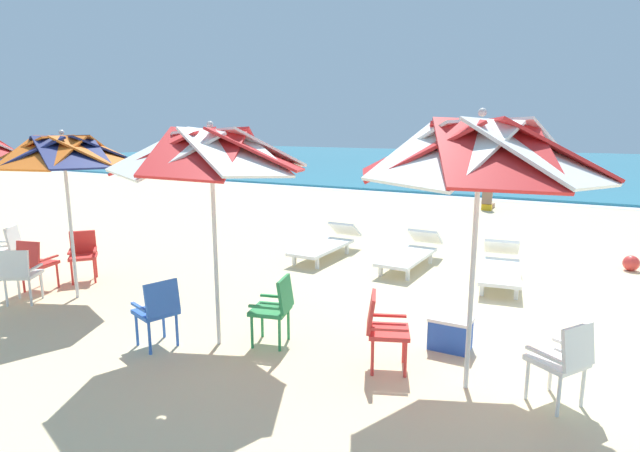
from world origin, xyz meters
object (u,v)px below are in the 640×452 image
at_px(beach_umbrella_2, 63,153).
at_px(sun_lounger_1, 500,267).
at_px(sun_lounger_3, 327,244).
at_px(beachgoer_seated, 488,201).
at_px(cooler_box, 450,333).
at_px(beach_ball, 631,263).
at_px(plastic_chair_5, 20,272).
at_px(plastic_chair_0, 383,327).
at_px(plastic_chair_2, 158,309).
at_px(plastic_chair_3, 275,306).
at_px(beach_umbrella_0, 480,152).
at_px(plastic_chair_4, 36,262).
at_px(plastic_chair_1, 564,358).
at_px(plastic_chair_8, 7,247).
at_px(sun_lounger_2, 411,253).
at_px(plastic_chair_6, 83,253).
at_px(beach_umbrella_1, 211,153).

bearing_deg(beach_umbrella_2, sun_lounger_1, 34.46).
bearing_deg(sun_lounger_3, beachgoer_seated, 76.62).
distance_m(cooler_box, beach_ball, 5.42).
bearing_deg(plastic_chair_5, sun_lounger_3, 58.83).
bearing_deg(sun_lounger_1, cooler_box, -92.10).
xyz_separation_m(plastic_chair_0, cooler_box, (0.55, 0.86, -0.30)).
distance_m(plastic_chair_2, sun_lounger_3, 4.80).
relative_size(plastic_chair_3, sun_lounger_1, 0.39).
bearing_deg(plastic_chair_3, plastic_chair_2, -148.41).
relative_size(beach_umbrella_0, plastic_chair_4, 3.27).
relative_size(plastic_chair_1, beachgoer_seated, 0.94).
xyz_separation_m(plastic_chair_2, plastic_chair_3, (1.21, 0.74, 0.00)).
relative_size(plastic_chair_2, plastic_chair_8, 1.00).
bearing_deg(plastic_chair_2, beach_umbrella_2, 163.90).
xyz_separation_m(plastic_chair_2, beach_umbrella_2, (-2.52, 0.73, 1.78)).
relative_size(beach_umbrella_2, sun_lounger_1, 1.18).
relative_size(plastic_chair_0, beach_umbrella_2, 0.33).
distance_m(beach_umbrella_0, cooler_box, 2.41).
height_order(plastic_chair_5, beachgoer_seated, beachgoer_seated).
bearing_deg(cooler_box, plastic_chair_2, -152.65).
distance_m(beach_umbrella_2, beach_ball, 10.02).
distance_m(beach_umbrella_0, beachgoer_seated, 12.14).
height_order(plastic_chair_1, sun_lounger_2, plastic_chair_1).
relative_size(plastic_chair_6, beachgoer_seated, 0.94).
height_order(plastic_chair_0, beach_umbrella_1, beach_umbrella_1).
xyz_separation_m(plastic_chair_1, beach_ball, (0.92, 5.74, -0.35)).
height_order(sun_lounger_3, beachgoer_seated, beachgoer_seated).
bearing_deg(plastic_chair_0, plastic_chair_6, 173.76).
distance_m(plastic_chair_0, plastic_chair_6, 5.84).
bearing_deg(sun_lounger_2, beach_umbrella_0, -64.84).
distance_m(plastic_chair_5, plastic_chair_6, 1.27).
distance_m(beach_umbrella_2, plastic_chair_4, 1.97).
xyz_separation_m(plastic_chair_1, cooler_box, (-1.25, 0.78, -0.30)).
distance_m(plastic_chair_2, beachgoer_seated, 12.71).
bearing_deg(plastic_chair_3, cooler_box, 24.53).
distance_m(plastic_chair_2, plastic_chair_4, 3.42).
bearing_deg(plastic_chair_0, beach_umbrella_2, -179.59).
bearing_deg(sun_lounger_3, plastic_chair_2, -87.89).
xyz_separation_m(beach_umbrella_0, plastic_chair_8, (-8.34, 0.25, -1.93)).
xyz_separation_m(plastic_chair_3, sun_lounger_3, (-1.38, 4.05, -0.22)).
height_order(plastic_chair_5, sun_lounger_1, plastic_chair_5).
distance_m(beach_umbrella_0, sun_lounger_2, 5.02).
bearing_deg(sun_lounger_1, plastic_chair_2, -124.78).
bearing_deg(beach_ball, sun_lounger_3, -161.86).
height_order(plastic_chair_2, plastic_chair_3, same).
bearing_deg(plastic_chair_3, sun_lounger_2, 84.72).
xyz_separation_m(plastic_chair_4, sun_lounger_2, (4.95, 4.26, -0.22)).
relative_size(sun_lounger_2, beach_ball, 7.49).
distance_m(plastic_chair_1, beach_umbrella_1, 4.28).
distance_m(plastic_chair_2, sun_lounger_1, 5.72).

